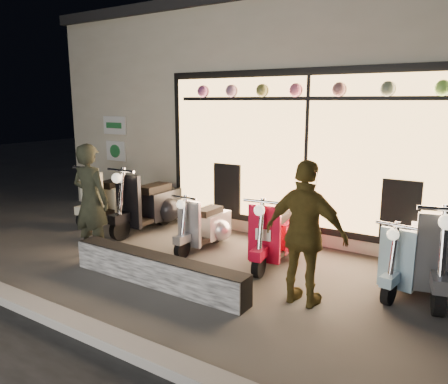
# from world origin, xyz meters

# --- Properties ---
(ground) EXTENTS (40.00, 40.00, 0.00)m
(ground) POSITION_xyz_m (0.00, 0.00, 0.00)
(ground) COLOR #383533
(ground) RESTS_ON ground
(kerb) EXTENTS (40.00, 0.25, 0.12)m
(kerb) POSITION_xyz_m (0.00, -2.00, 0.06)
(kerb) COLOR slate
(kerb) RESTS_ON ground
(shop_building) EXTENTS (10.20, 6.23, 4.20)m
(shop_building) POSITION_xyz_m (0.00, 4.98, 2.10)
(shop_building) COLOR beige
(shop_building) RESTS_ON ground
(graffiti_barrier) EXTENTS (2.70, 0.28, 0.40)m
(graffiti_barrier) POSITION_xyz_m (-0.14, -0.65, 0.20)
(graffiti_barrier) COLOR black
(graffiti_barrier) RESTS_ON ground
(scooter_silver) EXTENTS (0.41, 1.27, 0.91)m
(scooter_silver) POSITION_xyz_m (-0.50, 0.98, 0.37)
(scooter_silver) COLOR black
(scooter_silver) RESTS_ON ground
(scooter_red) EXTENTS (0.59, 1.44, 1.02)m
(scooter_red) POSITION_xyz_m (0.74, 1.03, 0.41)
(scooter_red) COLOR black
(scooter_red) RESTS_ON ground
(scooter_black) EXTENTS (0.53, 1.64, 1.18)m
(scooter_black) POSITION_xyz_m (-1.96, 1.27, 0.47)
(scooter_black) COLOR black
(scooter_black) RESTS_ON ground
(scooter_cream) EXTENTS (0.64, 1.57, 1.11)m
(scooter_cream) POSITION_xyz_m (-3.13, 1.36, 0.45)
(scooter_cream) COLOR black
(scooter_cream) RESTS_ON ground
(scooter_blue) EXTENTS (0.53, 1.31, 0.93)m
(scooter_blue) POSITION_xyz_m (2.61, 1.09, 0.37)
(scooter_blue) COLOR black
(scooter_blue) RESTS_ON ground
(scooter_grey) EXTENTS (0.77, 1.65, 1.18)m
(scooter_grey) POSITION_xyz_m (2.85, 1.27, 0.47)
(scooter_grey) COLOR black
(scooter_grey) RESTS_ON ground
(man) EXTENTS (0.68, 0.48, 1.75)m
(man) POSITION_xyz_m (-1.72, -0.35, 0.87)
(man) COLOR black
(man) RESTS_ON ground
(woman) EXTENTS (1.03, 0.46, 1.72)m
(woman) POSITION_xyz_m (1.67, -0.11, 0.86)
(woman) COLOR brown
(woman) RESTS_ON ground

